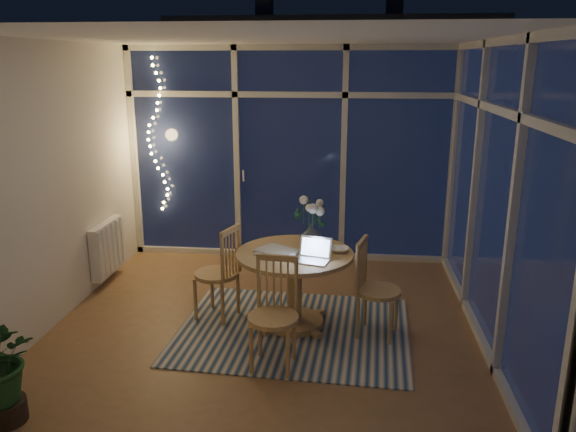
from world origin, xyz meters
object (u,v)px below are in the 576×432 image
Objects in this scene: potted_plant at (0,372)px; chair_left at (216,272)px; dining_table at (295,290)px; laptop at (312,250)px; chair_front at (273,315)px; chair_right at (378,289)px; flower_vase at (311,235)px.

chair_left is at bearing 58.58° from potted_plant.
dining_table is 0.55m from laptop.
potted_plant is at bearing -148.11° from chair_front.
chair_front is (-0.86, -0.65, 0.01)m from chair_right.
flower_vase is 0.28× the size of potted_plant.
chair_right is at bearing 41.76° from chair_front.
chair_right is 3.16× the size of laptop.
laptop reaches higher than potted_plant.
chair_right is at bearing 100.05° from chair_left.
chair_right is 0.71m from laptop.
dining_table is at bearing -123.09° from flower_vase.
laptop is 0.43m from flower_vase.
dining_table is 3.71× the size of laptop.
potted_plant reaches higher than dining_table.
chair_front reaches higher than chair_right.
chair_front is (0.67, -0.86, -0.01)m from chair_left.
chair_front is 1.06m from flower_vase.
dining_table is 0.78m from chair_right.
dining_table is 2.48m from potted_plant.
chair_right reaches higher than potted_plant.
dining_table is 1.17× the size of chair_right.
potted_plant is at bearing -137.88° from dining_table.
potted_plant is at bearing 135.46° from chair_right.
chair_right is at bearing 30.84° from potted_plant.
chair_front reaches higher than dining_table.
chair_front is 1.97m from potted_plant.
laptop is (0.27, 0.54, 0.37)m from chair_front.
chair_front is at bearing 141.84° from chair_right.
laptop is (0.93, -0.33, 0.37)m from chair_left.
dining_table is 0.78m from chair_front.
laptop is (0.17, -0.22, 0.47)m from dining_table.
potted_plant is (-2.01, -1.44, -0.46)m from laptop.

